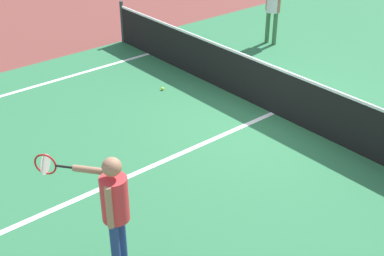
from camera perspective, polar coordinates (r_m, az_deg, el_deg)
ground_plane at (r=10.07m, az=8.97°, el=1.64°), size 60.00×60.00×0.00m
court_surface_inbounds at (r=10.07m, az=8.98°, el=1.65°), size 10.62×24.40×0.00m
line_center_service at (r=8.23m, az=-6.19°, el=-4.99°), size 0.10×6.40×0.01m
net at (r=9.85m, az=9.19°, el=4.18°), size 10.56×0.09×1.07m
player_near at (r=5.97m, az=-8.78°, el=-8.28°), size 1.09×0.68×1.63m
player_far at (r=13.36m, az=8.99°, el=13.43°), size 0.42×0.32×1.68m
tennis_ball_near_net at (r=10.89m, az=-3.29°, el=4.38°), size 0.07×0.07×0.07m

